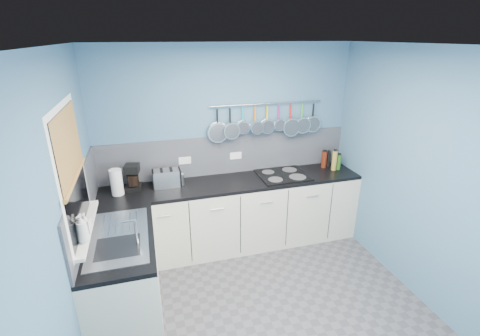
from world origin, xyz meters
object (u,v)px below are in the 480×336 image
coffee_maker (133,178)px  soap_bottle_b (85,223)px  soap_bottle_a (82,228)px  canister (180,179)px  paper_towel (117,182)px  hob (283,175)px  toaster (167,178)px

coffee_maker → soap_bottle_b: bearing=-97.5°
soap_bottle_a → canister: size_ratio=1.78×
paper_towel → hob: bearing=0.2°
soap_bottle_a → coffee_maker: size_ratio=0.80×
coffee_maker → hob: (1.82, -0.08, -0.14)m
paper_towel → soap_bottle_b: bearing=-100.4°
soap_bottle_b → hob: bearing=25.0°
toaster → hob: toaster is taller
soap_bottle_b → toaster: 1.33m
soap_bottle_a → soap_bottle_b: (0.00, 0.15, -0.03)m
soap_bottle_a → toaster: (0.74, 1.24, -0.17)m
soap_bottle_a → hob: size_ratio=0.39×
soap_bottle_a → hob: soap_bottle_a is taller
paper_towel → canister: paper_towel is taller
soap_bottle_a → paper_towel: (0.18, 1.16, -0.12)m
toaster → hob: size_ratio=0.50×
soap_bottle_b → paper_towel: soap_bottle_b is taller
paper_towel → toaster: (0.55, 0.08, -0.05)m
soap_bottle_a → paper_towel: bearing=80.9°
soap_bottle_a → canister: soap_bottle_a is taller
soap_bottle_b → toaster: size_ratio=0.56×
coffee_maker → canister: bearing=10.4°
coffee_maker → hob: coffee_maker is taller
soap_bottle_b → toaster: soap_bottle_b is taller
soap_bottle_a → hob: 2.48m
paper_towel → hob: 2.00m
coffee_maker → canister: coffee_maker is taller
soap_bottle_a → toaster: bearing=59.3°
toaster → canister: size_ratio=2.30×
soap_bottle_a → coffee_maker: 1.29m
soap_bottle_a → soap_bottle_b: 0.15m
coffee_maker → hob: bearing=8.3°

